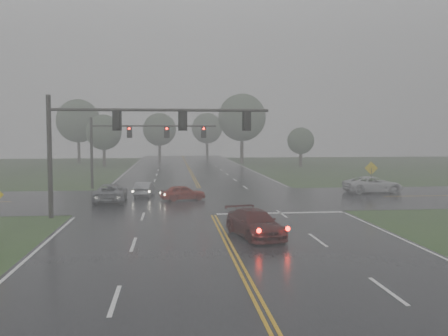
{
  "coord_description": "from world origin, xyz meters",
  "views": [
    {
      "loc": [
        -2.7,
        -17.72,
        5.3
      ],
      "look_at": [
        0.91,
        16.0,
        2.93
      ],
      "focal_mm": 40.0,
      "sensor_mm": 36.0,
      "label": 1
    }
  ],
  "objects": [
    {
      "name": "tree_ne_a",
      "position": [
        9.66,
        68.45,
        8.01
      ],
      "size": [
        8.29,
        8.29,
        12.17
      ],
      "color": "#322821",
      "rests_on": "ground"
    },
    {
      "name": "tree_n_far",
      "position": [
        5.12,
        89.53,
        6.35
      ],
      "size": [
        6.57,
        6.57,
        9.66
      ],
      "color": "#322821",
      "rests_on": "ground"
    },
    {
      "name": "pickup_white",
      "position": [
        15.16,
        24.7,
        0.0
      ],
      "size": [
        5.39,
        2.8,
        1.45
      ],
      "primitive_type": "imported",
      "rotation": [
        0.0,
        0.0,
        1.65
      ],
      "color": "silver",
      "rests_on": "ground"
    },
    {
      "name": "signal_gantry_near",
      "position": [
        -5.91,
        14.24,
        5.39
      ],
      "size": [
        13.94,
        0.34,
        7.67
      ],
      "color": "black",
      "rests_on": "ground"
    },
    {
      "name": "tree_nw_a",
      "position": [
        -13.24,
        63.05,
        5.43
      ],
      "size": [
        5.62,
        5.62,
        8.25
      ],
      "color": "#322821",
      "rests_on": "ground"
    },
    {
      "name": "sedan_silver",
      "position": [
        -4.92,
        24.34,
        0.0
      ],
      "size": [
        1.68,
        3.83,
        1.22
      ],
      "primitive_type": "imported",
      "rotation": [
        0.0,
        0.0,
        3.04
      ],
      "color": "gray",
      "rests_on": "ground"
    },
    {
      "name": "tree_n_mid",
      "position": [
        -4.79,
        77.31,
        5.99
      ],
      "size": [
        6.2,
        6.2,
        9.11
      ],
      "color": "#322821",
      "rests_on": "ground"
    },
    {
      "name": "ground",
      "position": [
        0.0,
        0.0,
        0.0
      ],
      "size": [
        180.0,
        180.0,
        0.0
      ],
      "primitive_type": "plane",
      "color": "#28421C",
      "rests_on": "ground"
    },
    {
      "name": "car_grey",
      "position": [
        -7.34,
        21.04,
        0.0
      ],
      "size": [
        2.45,
        5.11,
        1.41
      ],
      "primitive_type": "imported",
      "rotation": [
        0.0,
        0.0,
        3.17
      ],
      "color": "slate",
      "rests_on": "ground"
    },
    {
      "name": "cross_street",
      "position": [
        0.0,
        22.0,
        0.0
      ],
      "size": [
        120.0,
        14.0,
        0.02
      ],
      "primitive_type": "cube",
      "color": "black",
      "rests_on": "ground"
    },
    {
      "name": "main_road",
      "position": [
        0.0,
        20.0,
        0.0
      ],
      "size": [
        18.0,
        160.0,
        0.02
      ],
      "primitive_type": "cube",
      "color": "black",
      "rests_on": "ground"
    },
    {
      "name": "sedan_maroon",
      "position": [
        1.54,
        7.12,
        0.0
      ],
      "size": [
        2.95,
        5.02,
        1.37
      ],
      "primitive_type": "imported",
      "rotation": [
        0.0,
        0.0,
        0.23
      ],
      "color": "#3F0C0B",
      "rests_on": "ground"
    },
    {
      "name": "stop_bar",
      "position": [
        4.5,
        14.4,
        0.0
      ],
      "size": [
        8.5,
        0.5,
        0.01
      ],
      "primitive_type": "cube",
      "color": "silver",
      "rests_on": "ground"
    },
    {
      "name": "signal_gantry_far",
      "position": [
        -6.5,
        30.8,
        4.78
      ],
      "size": [
        12.02,
        0.34,
        6.8
      ],
      "color": "black",
      "rests_on": "ground"
    },
    {
      "name": "tree_nw_b",
      "position": [
        -19.03,
        73.56,
        7.47
      ],
      "size": [
        7.73,
        7.73,
        11.35
      ],
      "color": "#322821",
      "rests_on": "ground"
    },
    {
      "name": "tree_e_near",
      "position": [
        17.77,
        59.46,
        4.08
      ],
      "size": [
        4.24,
        4.24,
        6.23
      ],
      "color": "#322821",
      "rests_on": "ground"
    },
    {
      "name": "sign_diamond_east",
      "position": [
        14.85,
        24.38,
        1.9
      ],
      "size": [
        1.16,
        0.2,
        2.81
      ],
      "rotation": [
        0.0,
        0.0,
        -0.14
      ],
      "color": "black",
      "rests_on": "ground"
    },
    {
      "name": "sedan_red",
      "position": [
        -1.75,
        21.52,
        0.0
      ],
      "size": [
        3.78,
        2.31,
        1.2
      ],
      "primitive_type": "imported",
      "rotation": [
        0.0,
        0.0,
        1.84
      ],
      "color": "maroon",
      "rests_on": "ground"
    }
  ]
}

